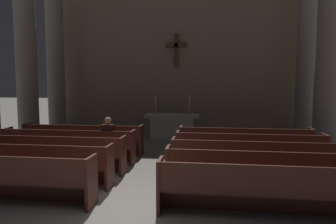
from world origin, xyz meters
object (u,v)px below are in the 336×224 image
at_px(pew_left_row_5, 83,139).
at_px(pew_right_row_4, 249,150).
at_px(pew_left_row_2, 26,164).
at_px(pew_left_row_4, 68,145).
at_px(pew_right_row_1, 273,190).
at_px(altar, 172,126).
at_px(candlestick_right, 189,109).
at_px(column_left_fourth, 56,65).
at_px(pew_right_row_5, 245,143).
at_px(pew_left_row_3, 50,153).
at_px(column_right_fourth, 306,63).
at_px(pew_right_row_3, 255,160).
at_px(column_left_third, 26,61).
at_px(pew_right_row_2, 263,173).
at_px(lone_worshipper, 109,139).
at_px(candlestick_left, 156,108).
at_px(column_right_third, 327,58).

distance_m(pew_left_row_5, pew_right_row_4, 5.22).
relative_size(pew_left_row_2, pew_left_row_4, 1.00).
bearing_deg(pew_left_row_5, pew_right_row_1, -38.86).
bearing_deg(altar, candlestick_right, 0.00).
distance_m(pew_left_row_4, column_left_fourth, 6.02).
bearing_deg(pew_right_row_5, pew_right_row_4, -90.00).
distance_m(pew_left_row_3, pew_right_row_5, 5.51).
height_order(column_left_fourth, column_right_fourth, same).
distance_m(pew_right_row_3, candlestick_right, 5.49).
relative_size(pew_left_row_3, column_left_fourth, 0.61).
height_order(pew_left_row_4, column_left_third, column_left_third).
bearing_deg(pew_right_row_4, column_left_fourth, 149.38).
xyz_separation_m(pew_left_row_4, altar, (2.56, 4.08, 0.06)).
xyz_separation_m(pew_right_row_2, lone_worshipper, (-3.90, 2.10, 0.22)).
distance_m(pew_right_row_2, column_right_fourth, 7.72).
height_order(pew_right_row_5, altar, altar).
bearing_deg(pew_right_row_5, column_left_third, 169.72).
bearing_deg(pew_right_row_1, candlestick_left, 114.43).
xyz_separation_m(pew_left_row_3, altar, (2.56, 5.11, 0.06)).
relative_size(pew_left_row_3, candlestick_left, 5.35).
bearing_deg(pew_right_row_2, column_left_third, 150.15).
relative_size(pew_right_row_5, lone_worshipper, 2.96).
bearing_deg(candlestick_right, column_right_fourth, 7.16).
distance_m(pew_right_row_2, column_left_fourth, 10.68).
bearing_deg(pew_right_row_2, pew_right_row_1, -90.00).
distance_m(pew_left_row_3, pew_right_row_4, 5.22).
xyz_separation_m(pew_right_row_2, candlestick_right, (-1.86, 6.14, 0.77)).
height_order(pew_left_row_4, pew_right_row_5, same).
relative_size(pew_right_row_2, pew_right_row_5, 1.00).
bearing_deg(candlestick_left, pew_left_row_2, -106.82).
xyz_separation_m(column_left_third, column_left_fourth, (0.00, 2.20, 0.00)).
xyz_separation_m(column_right_third, candlestick_right, (-4.62, 1.62, -1.85)).
height_order(column_left_fourth, altar, column_left_fourth).
bearing_deg(pew_left_row_3, column_right_third, 23.89).
height_order(column_left_fourth, lone_worshipper, column_left_fourth).
height_order(pew_left_row_2, pew_left_row_4, same).
relative_size(pew_left_row_4, column_right_third, 0.61).
xyz_separation_m(pew_right_row_3, column_left_fourth, (-7.87, 5.69, 2.62)).
bearing_deg(column_right_third, lone_worshipper, -160.04).
bearing_deg(altar, column_left_fourth, 173.77).
height_order(pew_left_row_5, pew_right_row_1, same).
bearing_deg(pew_right_row_5, pew_left_row_5, 180.00).
distance_m(pew_right_row_3, pew_right_row_4, 1.03).
xyz_separation_m(pew_left_row_5, candlestick_left, (1.86, 3.05, 0.77)).
bearing_deg(pew_right_row_1, column_right_fourth, 70.39).
bearing_deg(column_right_fourth, pew_left_row_3, -144.14).
distance_m(pew_left_row_3, column_left_fourth, 6.84).
distance_m(column_left_fourth, candlestick_right, 6.32).
height_order(pew_right_row_2, altar, altar).
xyz_separation_m(pew_left_row_4, pew_right_row_5, (5.11, 1.03, 0.00)).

